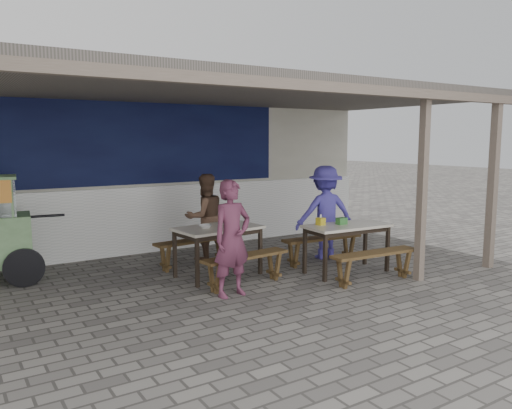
{
  "coord_description": "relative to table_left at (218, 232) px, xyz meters",
  "views": [
    {
      "loc": [
        -3.46,
        -5.62,
        2.05
      ],
      "look_at": [
        0.67,
        0.9,
        1.03
      ],
      "focal_mm": 35.0,
      "sensor_mm": 36.0,
      "label": 1
    }
  ],
  "objects": [
    {
      "name": "ground",
      "position": [
        0.02,
        -0.87,
        -0.67
      ],
      "size": [
        60.0,
        60.0,
        0.0
      ],
      "primitive_type": "plane",
      "color": "slate",
      "rests_on": "ground"
    },
    {
      "name": "back_wall",
      "position": [
        0.02,
        2.71,
        1.05
      ],
      "size": [
        9.0,
        1.28,
        3.5
      ],
      "color": "beige",
      "rests_on": "ground"
    },
    {
      "name": "warung_roof",
      "position": [
        0.04,
        0.03,
        2.04
      ],
      "size": [
        9.0,
        4.21,
        2.81
      ],
      "color": "#5C544F",
      "rests_on": "ground"
    },
    {
      "name": "table_left",
      "position": [
        0.0,
        0.0,
        0.0
      ],
      "size": [
        1.31,
        0.87,
        0.75
      ],
      "rotation": [
        0.0,
        0.0,
        0.1
      ],
      "color": "beige",
      "rests_on": "ground"
    },
    {
      "name": "bench_left_street",
      "position": [
        0.07,
        -0.68,
        -0.34
      ],
      "size": [
        1.36,
        0.42,
        0.45
      ],
      "rotation": [
        0.0,
        0.0,
        0.1
      ],
      "color": "brown",
      "rests_on": "ground"
    },
    {
      "name": "bench_left_wall",
      "position": [
        -0.07,
        0.68,
        -0.34
      ],
      "size": [
        1.36,
        0.42,
        0.45
      ],
      "rotation": [
        0.0,
        0.0,
        0.1
      ],
      "color": "brown",
      "rests_on": "ground"
    },
    {
      "name": "table_right",
      "position": [
        1.76,
        -0.89,
        -0.0
      ],
      "size": [
        1.35,
        0.72,
        0.75
      ],
      "rotation": [
        0.0,
        0.0,
        -0.06
      ],
      "color": "beige",
      "rests_on": "ground"
    },
    {
      "name": "bench_right_street",
      "position": [
        1.72,
        -1.52,
        -0.33
      ],
      "size": [
        1.43,
        0.37,
        0.45
      ],
      "rotation": [
        0.0,
        0.0,
        -0.06
      ],
      "color": "brown",
      "rests_on": "ground"
    },
    {
      "name": "bench_right_wall",
      "position": [
        1.8,
        -0.26,
        -0.33
      ],
      "size": [
        1.43,
        0.37,
        0.45
      ],
      "rotation": [
        0.0,
        0.0,
        -0.06
      ],
      "color": "brown",
      "rests_on": "ground"
    },
    {
      "name": "patron_street_side",
      "position": [
        -0.3,
        -0.95,
        0.1
      ],
      "size": [
        0.6,
        0.42,
        1.53
      ],
      "primitive_type": "imported",
      "rotation": [
        0.0,
        0.0,
        0.11
      ],
      "color": "#622D45",
      "rests_on": "ground"
    },
    {
      "name": "patron_wall_side",
      "position": [
        0.3,
        1.03,
        0.06
      ],
      "size": [
        0.72,
        0.56,
        1.47
      ],
      "primitive_type": "imported",
      "rotation": [
        0.0,
        0.0,
        3.15
      ],
      "color": "brown",
      "rests_on": "ground"
    },
    {
      "name": "patron_right_table",
      "position": [
        2.1,
        0.02,
        0.13
      ],
      "size": [
        1.16,
        0.88,
        1.6
      ],
      "primitive_type": "imported",
      "rotation": [
        0.0,
        0.0,
        2.84
      ],
      "color": "#4A40AE",
      "rests_on": "ground"
    },
    {
      "name": "tissue_box",
      "position": [
        1.4,
        -0.69,
        0.14
      ],
      "size": [
        0.12,
        0.12,
        0.11
      ],
      "primitive_type": "cube",
      "rotation": [
        0.0,
        0.0,
        0.09
      ],
      "color": "gold",
      "rests_on": "table_right"
    },
    {
      "name": "donation_box",
      "position": [
        1.7,
        -0.83,
        0.13
      ],
      "size": [
        0.16,
        0.11,
        0.1
      ],
      "primitive_type": "cube",
      "rotation": [
        0.0,
        0.0,
        0.02
      ],
      "color": "#347433",
      "rests_on": "table_right"
    },
    {
      "name": "condiment_jar",
      "position": [
        0.17,
        0.12,
        0.13
      ],
      "size": [
        0.09,
        0.09,
        0.1
      ],
      "primitive_type": "cylinder",
      "color": "beige",
      "rests_on": "table_left"
    },
    {
      "name": "condiment_bowl",
      "position": [
        -0.21,
        0.01,
        0.1
      ],
      "size": [
        0.25,
        0.25,
        0.05
      ],
      "primitive_type": "imported",
      "rotation": [
        0.0,
        0.0,
        -0.3
      ],
      "color": "white",
      "rests_on": "table_left"
    }
  ]
}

